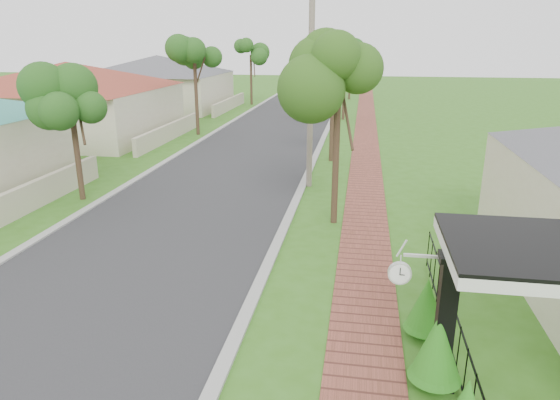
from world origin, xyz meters
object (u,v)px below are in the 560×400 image
Objects in this scene: parked_car_red at (313,108)px; utility_pole at (311,79)px; station_clock at (402,272)px; near_tree at (338,83)px; porch_post at (444,329)px; parked_car_white at (312,108)px.

utility_pole reaches higher than parked_car_red.
parked_car_red is at bearing 98.49° from station_clock.
utility_pole reaches higher than station_clock.
station_clock reaches higher than parked_car_red.
parked_car_red is 25.08m from near_tree.
parked_car_red is 3.96× the size of station_clock.
porch_post reaches higher than station_clock.
utility_pole is at bearing -79.93° from parked_car_white.
porch_post is 0.54× the size of parked_car_white.
parked_car_white is 0.81× the size of near_tree.
station_clock is at bearing -76.22° from utility_pole.
porch_post is 0.29× the size of utility_pole.
utility_pole is (1.90, -20.33, 3.75)m from parked_car_red.
station_clock is (1.60, -7.60, -2.63)m from near_tree.
parked_car_white reaches higher than parked_car_red.
utility_pole reaches higher than parked_car_white.
parked_car_white is 31.74m from station_clock.
parked_car_red is 0.65× the size of near_tree.
porch_post is 2.69× the size of station_clock.
porch_post reaches higher than parked_car_red.
station_clock is at bearing 151.91° from porch_post.
near_tree is 8.20m from station_clock.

